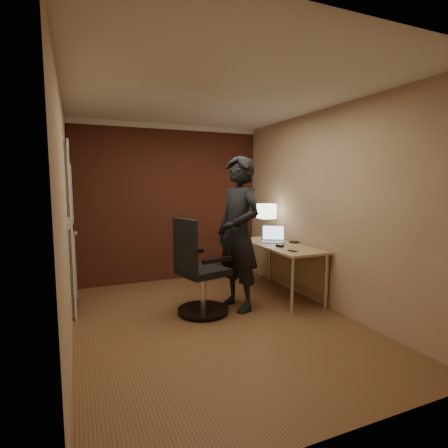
% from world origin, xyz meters
% --- Properties ---
extents(room, '(4.00, 4.00, 4.00)m').
position_xyz_m(room, '(-0.27, 1.54, 1.37)').
color(room, brown).
rests_on(room, ground).
extents(desk, '(0.60, 1.50, 0.73)m').
position_xyz_m(desk, '(1.25, 0.52, 0.60)').
color(desk, tan).
rests_on(desk, ground).
extents(desk_lamp, '(0.22, 0.22, 0.54)m').
position_xyz_m(desk_lamp, '(1.25, 1.01, 1.15)').
color(desk_lamp, silver).
rests_on(desk_lamp, desk).
extents(laptop, '(0.41, 0.38, 0.23)m').
position_xyz_m(laptop, '(1.22, 0.76, 0.79)').
color(laptop, silver).
rests_on(laptop, desk).
extents(mouse, '(0.08, 0.11, 0.03)m').
position_xyz_m(mouse, '(1.08, 0.36, 0.75)').
color(mouse, black).
rests_on(mouse, desk).
extents(phone, '(0.08, 0.12, 0.01)m').
position_xyz_m(phone, '(1.06, 0.03, 0.73)').
color(phone, black).
rests_on(phone, desk).
extents(wallet, '(0.12, 0.13, 0.02)m').
position_xyz_m(wallet, '(1.43, 0.54, 0.74)').
color(wallet, black).
rests_on(wallet, desk).
extents(office_chair, '(0.63, 0.71, 1.14)m').
position_xyz_m(office_chair, '(-0.11, 0.27, 0.51)').
color(office_chair, black).
rests_on(office_chair, ground).
extents(person, '(0.61, 0.78, 1.90)m').
position_xyz_m(person, '(0.43, 0.29, 0.95)').
color(person, black).
rests_on(person, ground).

